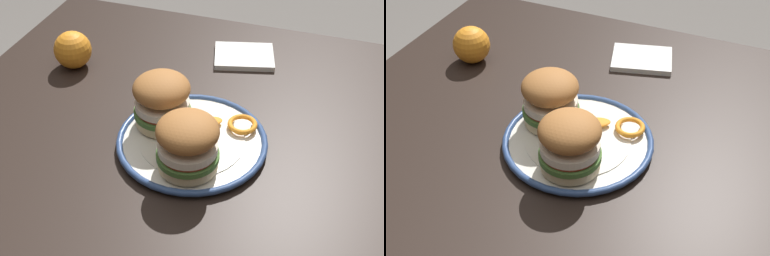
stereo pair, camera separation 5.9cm
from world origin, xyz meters
TOP-DOWN VIEW (x-y plane):
  - dining_table at (0.00, 0.00)m, footprint 1.15×1.02m
  - dinner_plate at (-0.07, 0.03)m, footprint 0.27×0.27m
  - sandwich_half_left at (-0.05, -0.04)m, footprint 0.15×0.15m
  - sandwich_half_right at (-0.13, 0.06)m, footprint 0.14×0.14m
  - orange_peel_curled at (0.01, 0.09)m, footprint 0.06×0.06m
  - orange_peel_strip_long at (-0.06, 0.08)m, footprint 0.07×0.06m
  - whole_orange at (-0.39, 0.20)m, footprint 0.08×0.08m
  - folded_napkin at (-0.05, 0.35)m, footprint 0.15×0.13m

SIDE VIEW (x-z plane):
  - dining_table at x=0.00m, z-range 0.28..1.04m
  - folded_napkin at x=-0.05m, z-range 0.76..0.77m
  - dinner_plate at x=-0.07m, z-range 0.76..0.78m
  - orange_peel_strip_long at x=-0.06m, z-range 0.78..0.79m
  - orange_peel_curled at x=0.01m, z-range 0.78..0.79m
  - whole_orange at x=-0.39m, z-range 0.76..0.84m
  - sandwich_half_left at x=-0.05m, z-range 0.78..0.88m
  - sandwich_half_right at x=-0.13m, z-range 0.78..0.88m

